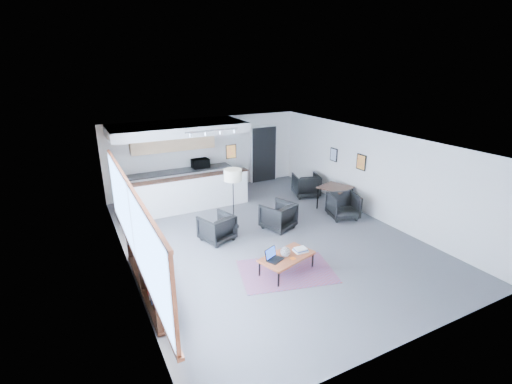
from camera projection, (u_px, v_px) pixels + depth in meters
name	position (u px, v px, depth m)	size (l,w,h in m)	color
room	(267.00, 191.00, 9.43)	(7.02, 9.02, 2.62)	#4E4E50
window	(133.00, 225.00, 7.12)	(0.10, 5.95, 1.66)	#8CBFFF
console	(149.00, 278.00, 7.44)	(0.35, 3.00, 0.80)	black
kitchenette	(179.00, 161.00, 11.98)	(4.20, 1.96, 2.60)	white
doorway	(264.00, 154.00, 14.20)	(1.10, 0.12, 2.15)	black
track_light	(212.00, 132.00, 10.60)	(1.60, 0.07, 0.15)	silver
wall_art_lower	(361.00, 162.00, 11.18)	(0.03, 0.38, 0.48)	black
wall_art_upper	(334.00, 155.00, 12.29)	(0.03, 0.34, 0.44)	black
kilim_rug	(286.00, 271.00, 8.26)	(2.34, 1.87, 0.01)	#5B3047
coffee_table	(287.00, 257.00, 8.14)	(1.36, 0.98, 0.40)	brown
laptop	(273.00, 256.00, 7.96)	(0.44, 0.40, 0.25)	black
ceramic_pot	(285.00, 252.00, 8.06)	(0.22, 0.22, 0.22)	gray
book_stack	(301.00, 250.00, 8.29)	(0.31, 0.25, 0.09)	silver
coaster	(293.00, 258.00, 8.01)	(0.12, 0.12, 0.01)	#E5590C
armchair_left	(217.00, 227.00, 9.58)	(0.76, 0.71, 0.78)	black
armchair_right	(278.00, 214.00, 10.29)	(0.80, 0.75, 0.82)	black
floor_lamp	(233.00, 177.00, 10.00)	(0.63, 0.63, 1.69)	black
dining_table	(335.00, 189.00, 11.59)	(1.09, 1.09, 0.73)	black
dining_chair_near	(343.00, 207.00, 10.99)	(0.68, 0.64, 0.70)	black
dining_chair_far	(306.00, 186.00, 12.80)	(0.71, 0.66, 0.73)	black
microwave	(200.00, 162.00, 12.81)	(0.57, 0.31, 0.39)	black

